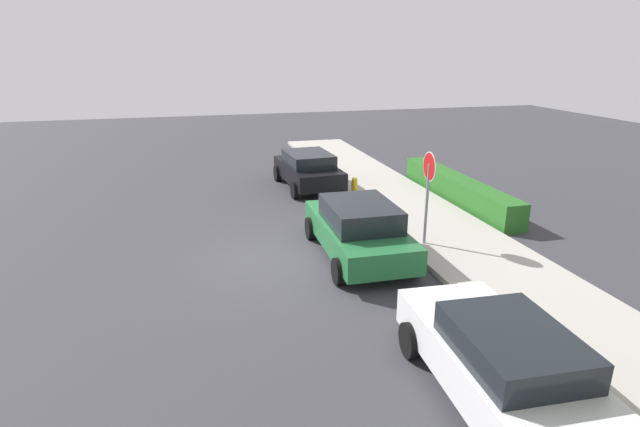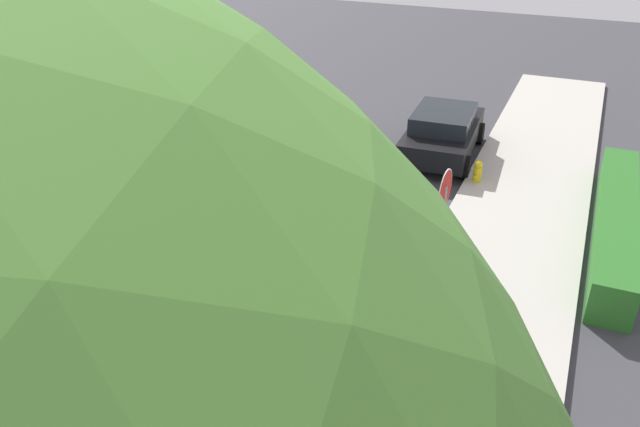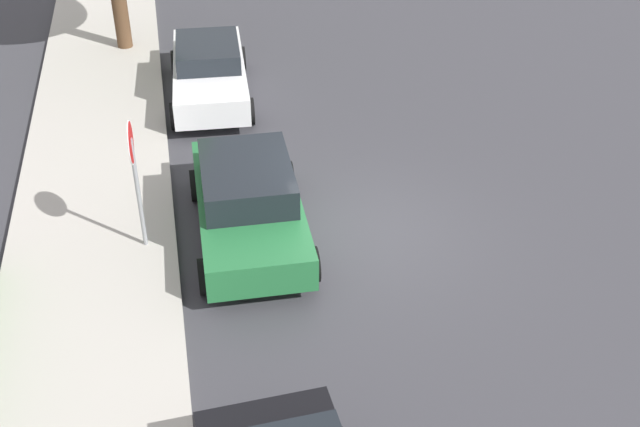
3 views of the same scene
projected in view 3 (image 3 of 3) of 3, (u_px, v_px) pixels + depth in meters
ground_plane at (362, 232)px, 15.38m from camera, size 60.00×60.00×0.00m
sidewalk_curb at (91, 261)px, 14.51m from camera, size 32.00×3.11×0.14m
stop_sign at (134, 165)px, 13.87m from camera, size 0.78×0.08×2.67m
parked_car_green at (248, 201)px, 14.87m from camera, size 4.41×2.16×1.50m
parked_car_white at (209, 70)px, 19.81m from camera, size 4.65×2.15×1.41m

